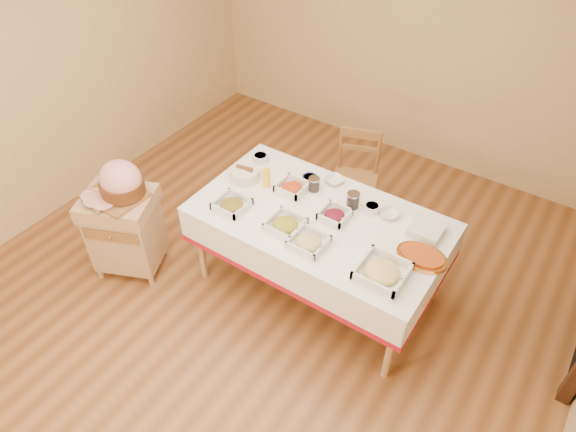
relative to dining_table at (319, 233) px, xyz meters
The scene contains 22 objects.
room_shell 0.82m from the dining_table, 135.00° to the right, with size 5.00×5.00×5.00m.
dining_table is the anchor object (origin of this frame).
butcher_cart 1.55m from the dining_table, 154.59° to the right, with size 0.66×0.62×0.75m.
dining_chair 0.95m from the dining_table, 101.25° to the left, with size 0.49×0.48×0.87m.
ham_on_board 1.51m from the dining_table, 155.10° to the right, with size 0.46×0.44×0.31m.
serving_dish_a 0.67m from the dining_table, 153.92° to the right, with size 0.23×0.23×0.10m.
serving_dish_b 0.34m from the dining_table, 119.41° to the right, with size 0.24×0.24×0.10m.
serving_dish_c 0.36m from the dining_table, 72.73° to the right, with size 0.23×0.23×0.09m.
serving_dish_d 0.70m from the dining_table, 23.14° to the right, with size 0.30×0.30×0.11m.
serving_dish_e 0.40m from the dining_table, 158.22° to the left, with size 0.22×0.21×0.10m.
serving_dish_f 0.22m from the dining_table, 22.53° to the left, with size 0.21×0.20×0.09m.
small_bowl_left 0.84m from the dining_table, 157.63° to the left, with size 0.13×0.13×0.06m.
small_bowl_mid 0.45m from the dining_table, 132.58° to the left, with size 0.12×0.12×0.05m.
small_bowl_right 0.43m from the dining_table, 42.14° to the left, with size 0.12×0.12×0.06m.
bowl_white_imported 0.46m from the dining_table, 105.81° to the left, with size 0.15×0.15×0.04m, color silver.
bowl_small_imported 0.53m from the dining_table, 34.05° to the left, with size 0.14×0.14×0.04m, color silver.
preserve_jar_left 0.37m from the dining_table, 129.82° to the left, with size 0.09×0.09×0.11m.
preserve_jar_right 0.34m from the dining_table, 57.35° to the left, with size 0.10×0.10×0.12m.
mustard_bottle 0.58m from the dining_table, behind, with size 0.06×0.06×0.19m.
bread_basket 0.75m from the dining_table, behind, with size 0.23×0.23×0.10m.
plate_stack 0.77m from the dining_table, 20.30° to the left, with size 0.22×0.22×0.07m.
brass_platter 0.79m from the dining_table, ahead, with size 0.35×0.25×0.05m.
Camera 1 is at (1.65, -2.10, 3.20)m, focal length 32.00 mm.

